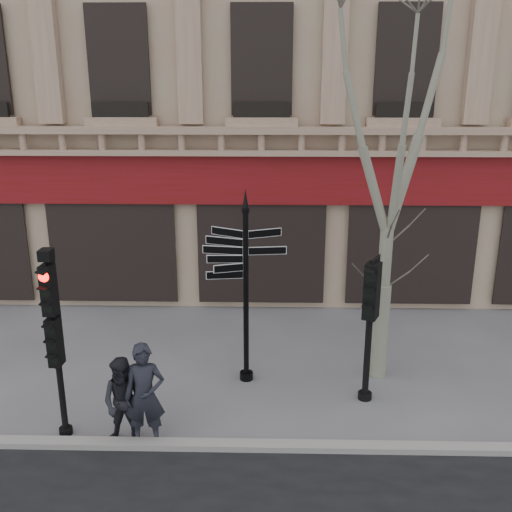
{
  "coord_description": "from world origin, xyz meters",
  "views": [
    {
      "loc": [
        0.2,
        -9.74,
        6.04
      ],
      "look_at": [
        -0.04,
        0.6,
        2.84
      ],
      "focal_mm": 40.0,
      "sensor_mm": 36.0,
      "label": 1
    }
  ],
  "objects_px": {
    "fingerpost": "(246,256)",
    "plane_tree": "(396,106)",
    "traffic_signal_secondary": "(370,306)",
    "pedestrian_a": "(145,396)",
    "pedestrian_b": "(124,402)",
    "traffic_signal_main": "(54,322)"
  },
  "relations": [
    {
      "from": "traffic_signal_secondary",
      "to": "plane_tree",
      "type": "relative_size",
      "value": 0.36
    },
    {
      "from": "pedestrian_a",
      "to": "fingerpost",
      "type": "bearing_deg",
      "value": 49.94
    },
    {
      "from": "pedestrian_a",
      "to": "pedestrian_b",
      "type": "xyz_separation_m",
      "value": [
        -0.35,
        0.0,
        -0.13
      ]
    },
    {
      "from": "fingerpost",
      "to": "pedestrian_b",
      "type": "distance_m",
      "value": 3.58
    },
    {
      "from": "traffic_signal_main",
      "to": "pedestrian_b",
      "type": "distance_m",
      "value": 1.81
    },
    {
      "from": "fingerpost",
      "to": "plane_tree",
      "type": "relative_size",
      "value": 0.51
    },
    {
      "from": "pedestrian_a",
      "to": "pedestrian_b",
      "type": "height_order",
      "value": "pedestrian_a"
    },
    {
      "from": "fingerpost",
      "to": "pedestrian_a",
      "type": "height_order",
      "value": "fingerpost"
    },
    {
      "from": "traffic_signal_main",
      "to": "pedestrian_b",
      "type": "xyz_separation_m",
      "value": [
        1.16,
        -0.26,
        -1.36
      ]
    },
    {
      "from": "fingerpost",
      "to": "pedestrian_b",
      "type": "relative_size",
      "value": 2.5
    },
    {
      "from": "traffic_signal_main",
      "to": "plane_tree",
      "type": "relative_size",
      "value": 0.43
    },
    {
      "from": "plane_tree",
      "to": "pedestrian_a",
      "type": "relative_size",
      "value": 4.22
    },
    {
      "from": "fingerpost",
      "to": "plane_tree",
      "type": "height_order",
      "value": "plane_tree"
    },
    {
      "from": "fingerpost",
      "to": "traffic_signal_main",
      "type": "bearing_deg",
      "value": -143.85
    },
    {
      "from": "plane_tree",
      "to": "pedestrian_a",
      "type": "xyz_separation_m",
      "value": [
        -4.41,
        -2.51,
        -4.63
      ]
    },
    {
      "from": "traffic_signal_secondary",
      "to": "plane_tree",
      "type": "height_order",
      "value": "plane_tree"
    },
    {
      "from": "plane_tree",
      "to": "pedestrian_a",
      "type": "bearing_deg",
      "value": -150.36
    },
    {
      "from": "pedestrian_a",
      "to": "pedestrian_b",
      "type": "distance_m",
      "value": 0.38
    },
    {
      "from": "pedestrian_a",
      "to": "traffic_signal_main",
      "type": "bearing_deg",
      "value": 165.58
    },
    {
      "from": "fingerpost",
      "to": "traffic_signal_secondary",
      "type": "height_order",
      "value": "fingerpost"
    },
    {
      "from": "traffic_signal_main",
      "to": "pedestrian_a",
      "type": "xyz_separation_m",
      "value": [
        1.52,
        -0.26,
        -1.23
      ]
    },
    {
      "from": "traffic_signal_secondary",
      "to": "pedestrian_b",
      "type": "xyz_separation_m",
      "value": [
        -4.35,
        -1.57,
        -1.17
      ]
    }
  ]
}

